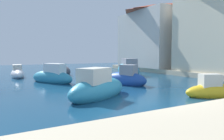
{
  "coord_description": "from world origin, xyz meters",
  "views": [
    {
      "loc": [
        -5.87,
        -6.71,
        2.19
      ],
      "look_at": [
        1.85,
        7.31,
        0.97
      ],
      "focal_mm": 32.73,
      "sensor_mm": 36.0,
      "label": 1
    }
  ],
  "objects_px": {
    "moored_boat_7": "(62,71)",
    "waterfront_building_far": "(154,35)",
    "moored_boat_6": "(213,91)",
    "moored_boat_4": "(128,69)",
    "moored_boat_9": "(18,73)",
    "waterfront_building_main": "(221,26)",
    "waterfront_building_annex": "(159,35)",
    "moored_boat_1": "(52,77)",
    "moored_boat_3": "(98,88)",
    "moored_boat_2": "(126,79)"
  },
  "relations": [
    {
      "from": "waterfront_building_annex",
      "to": "moored_boat_1",
      "type": "bearing_deg",
      "value": -161.91
    },
    {
      "from": "moored_boat_3",
      "to": "moored_boat_7",
      "type": "bearing_deg",
      "value": 54.63
    },
    {
      "from": "moored_boat_1",
      "to": "moored_boat_6",
      "type": "relative_size",
      "value": 1.35
    },
    {
      "from": "moored_boat_2",
      "to": "moored_boat_4",
      "type": "distance_m",
      "value": 7.21
    },
    {
      "from": "moored_boat_2",
      "to": "moored_boat_1",
      "type": "bearing_deg",
      "value": 18.86
    },
    {
      "from": "moored_boat_7",
      "to": "waterfront_building_annex",
      "type": "bearing_deg",
      "value": -97.69
    },
    {
      "from": "moored_boat_6",
      "to": "waterfront_building_far",
      "type": "xyz_separation_m",
      "value": [
        9.24,
        15.51,
        4.48
      ]
    },
    {
      "from": "moored_boat_1",
      "to": "moored_boat_9",
      "type": "bearing_deg",
      "value": -7.92
    },
    {
      "from": "moored_boat_6",
      "to": "waterfront_building_far",
      "type": "bearing_deg",
      "value": 82.07
    },
    {
      "from": "moored_boat_3",
      "to": "waterfront_building_far",
      "type": "relative_size",
      "value": 0.45
    },
    {
      "from": "moored_boat_4",
      "to": "waterfront_building_far",
      "type": "xyz_separation_m",
      "value": [
        6.77,
        3.76,
        4.23
      ]
    },
    {
      "from": "moored_boat_6",
      "to": "moored_boat_7",
      "type": "distance_m",
      "value": 15.8
    },
    {
      "from": "moored_boat_6",
      "to": "waterfront_building_far",
      "type": "distance_m",
      "value": 18.61
    },
    {
      "from": "waterfront_building_annex",
      "to": "waterfront_building_main",
      "type": "bearing_deg",
      "value": -90.0
    },
    {
      "from": "moored_boat_4",
      "to": "moored_boat_6",
      "type": "xyz_separation_m",
      "value": [
        -2.47,
        -11.75,
        -0.25
      ]
    },
    {
      "from": "waterfront_building_far",
      "to": "moored_boat_1",
      "type": "bearing_deg",
      "value": -158.84
    },
    {
      "from": "moored_boat_1",
      "to": "moored_boat_2",
      "type": "relative_size",
      "value": 1.24
    },
    {
      "from": "moored_boat_4",
      "to": "waterfront_building_main",
      "type": "distance_m",
      "value": 10.0
    },
    {
      "from": "waterfront_building_far",
      "to": "moored_boat_6",
      "type": "bearing_deg",
      "value": -120.79
    },
    {
      "from": "moored_boat_6",
      "to": "waterfront_building_far",
      "type": "relative_size",
      "value": 0.33
    },
    {
      "from": "moored_boat_2",
      "to": "waterfront_building_far",
      "type": "distance_m",
      "value": 15.21
    },
    {
      "from": "moored_boat_6",
      "to": "moored_boat_9",
      "type": "relative_size",
      "value": 0.88
    },
    {
      "from": "moored_boat_2",
      "to": "moored_boat_9",
      "type": "distance_m",
      "value": 11.2
    },
    {
      "from": "moored_boat_9",
      "to": "waterfront_building_far",
      "type": "relative_size",
      "value": 0.37
    },
    {
      "from": "moored_boat_6",
      "to": "waterfront_building_main",
      "type": "distance_m",
      "value": 11.84
    },
    {
      "from": "moored_boat_3",
      "to": "moored_boat_9",
      "type": "distance_m",
      "value": 12.49
    },
    {
      "from": "moored_boat_1",
      "to": "moored_boat_3",
      "type": "relative_size",
      "value": 0.98
    },
    {
      "from": "moored_boat_2",
      "to": "moored_boat_3",
      "type": "distance_m",
      "value": 4.77
    },
    {
      "from": "moored_boat_1",
      "to": "moored_boat_7",
      "type": "xyz_separation_m",
      "value": [
        2.29,
        5.76,
        -0.07
      ]
    },
    {
      "from": "moored_boat_6",
      "to": "moored_boat_4",
      "type": "bearing_deg",
      "value": 100.97
    },
    {
      "from": "moored_boat_2",
      "to": "waterfront_building_main",
      "type": "bearing_deg",
      "value": -120.98
    },
    {
      "from": "moored_boat_3",
      "to": "waterfront_building_main",
      "type": "bearing_deg",
      "value": -16.71
    },
    {
      "from": "moored_boat_1",
      "to": "moored_boat_6",
      "type": "bearing_deg",
      "value": -177.1
    },
    {
      "from": "moored_boat_2",
      "to": "moored_boat_7",
      "type": "xyz_separation_m",
      "value": [
        -2.15,
        9.52,
        -0.06
      ]
    },
    {
      "from": "moored_boat_6",
      "to": "waterfront_building_annex",
      "type": "bearing_deg",
      "value": 80.5
    },
    {
      "from": "moored_boat_7",
      "to": "waterfront_building_far",
      "type": "distance_m",
      "value": 13.76
    },
    {
      "from": "moored_boat_4",
      "to": "waterfront_building_main",
      "type": "height_order",
      "value": "waterfront_building_main"
    },
    {
      "from": "moored_boat_4",
      "to": "waterfront_building_far",
      "type": "distance_m",
      "value": 8.83
    },
    {
      "from": "moored_boat_6",
      "to": "waterfront_building_main",
      "type": "height_order",
      "value": "waterfront_building_main"
    },
    {
      "from": "waterfront_building_main",
      "to": "waterfront_building_far",
      "type": "xyz_separation_m",
      "value": [
        0.0,
        9.71,
        -0.1
      ]
    },
    {
      "from": "moored_boat_2",
      "to": "waterfront_building_main",
      "type": "xyz_separation_m",
      "value": [
        10.87,
        -0.02,
        4.48
      ]
    },
    {
      "from": "moored_boat_7",
      "to": "moored_boat_6",
      "type": "bearing_deg",
      "value": -170.53
    },
    {
      "from": "moored_boat_1",
      "to": "waterfront_building_main",
      "type": "bearing_deg",
      "value": -133.32
    },
    {
      "from": "moored_boat_6",
      "to": "moored_boat_7",
      "type": "relative_size",
      "value": 0.89
    },
    {
      "from": "moored_boat_6",
      "to": "moored_boat_9",
      "type": "distance_m",
      "value": 17.01
    },
    {
      "from": "waterfront_building_main",
      "to": "moored_boat_2",
      "type": "bearing_deg",
      "value": 179.9
    },
    {
      "from": "moored_boat_2",
      "to": "waterfront_building_annex",
      "type": "height_order",
      "value": "waterfront_building_annex"
    },
    {
      "from": "moored_boat_4",
      "to": "moored_boat_6",
      "type": "relative_size",
      "value": 1.71
    },
    {
      "from": "moored_boat_3",
      "to": "moored_boat_9",
      "type": "xyz_separation_m",
      "value": [
        -2.88,
        12.15,
        -0.1
      ]
    },
    {
      "from": "moored_boat_3",
      "to": "moored_boat_6",
      "type": "xyz_separation_m",
      "value": [
        5.29,
        -2.76,
        -0.14
      ]
    }
  ]
}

